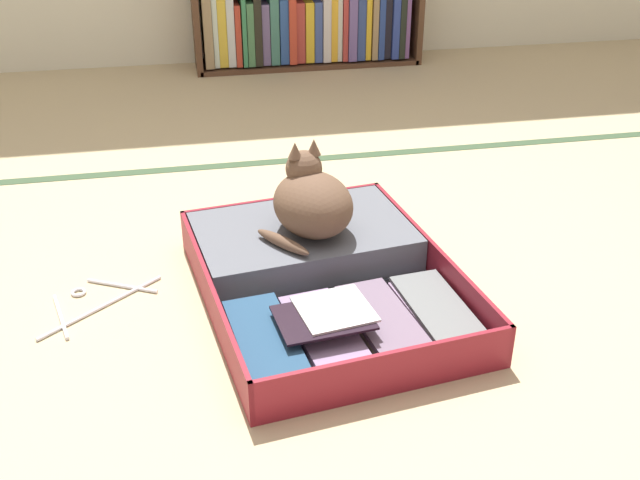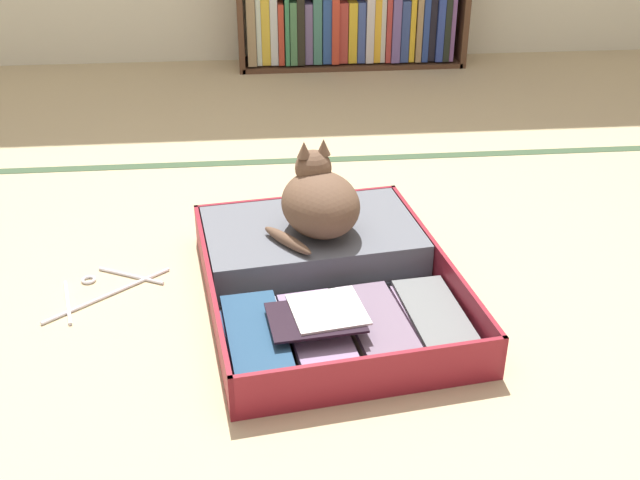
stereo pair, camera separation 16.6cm
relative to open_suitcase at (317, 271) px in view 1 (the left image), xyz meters
The scene contains 5 objects.
ground_plane 0.14m from the open_suitcase, 124.97° to the right, with size 10.00×10.00×0.00m, color tan.
tatami_border 0.89m from the open_suitcase, 94.73° to the left, with size 4.80×0.05×0.00m.
open_suitcase is the anchor object (origin of this frame).
black_cat 0.19m from the open_suitcase, 88.32° to the left, with size 0.30×0.31×0.26m.
clothes_hanger 0.61m from the open_suitcase, behind, with size 0.31×0.28×0.01m.
Camera 1 is at (-0.26, -1.66, 1.14)m, focal length 42.89 mm.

